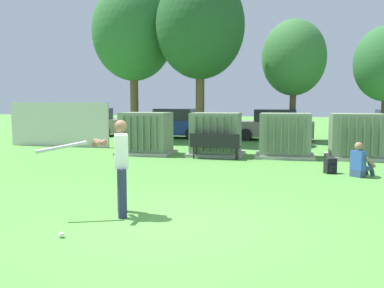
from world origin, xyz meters
name	(u,v)px	position (x,y,z in m)	size (l,w,h in m)	color
ground_plane	(170,224)	(0.00, 0.00, 0.00)	(96.00, 96.00, 0.00)	#51933D
fence_panel	(59,124)	(-8.16, 10.50, 1.00)	(4.80, 0.12, 2.00)	beige
transformer_west	(146,134)	(-3.42, 8.79, 0.79)	(2.10, 1.70, 1.62)	#9E9B93
transformer_mid_west	(216,135)	(-0.71, 8.96, 0.79)	(2.10, 1.70, 1.62)	#9E9B93
transformer_mid_east	(285,136)	(1.86, 9.04, 0.79)	(2.10, 1.70, 1.62)	#9E9B93
transformer_east	(357,137)	(4.35, 9.17, 0.79)	(2.10, 1.70, 1.62)	#9E9B93
park_bench	(215,144)	(-0.57, 7.92, 0.54)	(1.82, 0.50, 0.92)	black
batter	(118,162)	(-1.08, 0.36, 0.98)	(1.56, 0.93, 1.74)	#282D4C
sports_ball	(61,235)	(-1.44, -1.05, 0.04)	(0.09, 0.09, 0.09)	white
seated_spectator	(360,163)	(3.90, 5.44, 0.38)	(0.74, 0.74, 0.96)	#384C75
backpack	(330,166)	(3.15, 5.79, 0.21)	(0.38, 0.36, 0.44)	black
tree_left	(133,32)	(-6.04, 14.54, 5.64)	(4.30, 4.30, 8.22)	brown
tree_center_left	(200,26)	(-2.28, 13.65, 5.65)	(4.31, 4.31, 8.23)	brown
tree_center_right	(294,58)	(2.19, 15.34, 4.21)	(3.21, 3.21, 6.14)	brown
parked_car_leftmost	(90,123)	(-9.50, 16.28, 0.75)	(4.26, 2.03, 1.62)	gray
parked_car_left_of_center	(173,124)	(-4.31, 16.00, 0.75)	(4.22, 1.96, 1.62)	navy
parked_car_right_of_center	(273,126)	(1.24, 15.74, 0.75)	(4.29, 2.09, 1.62)	gray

